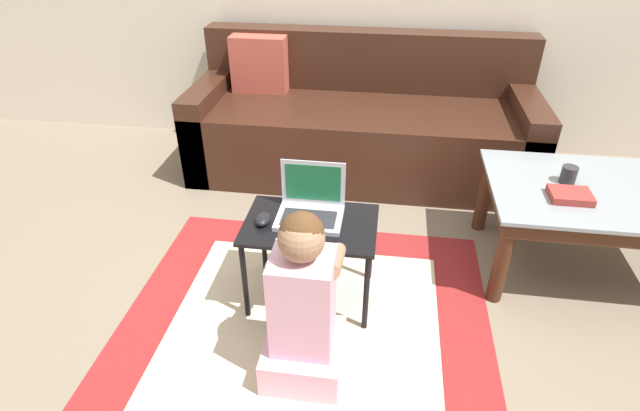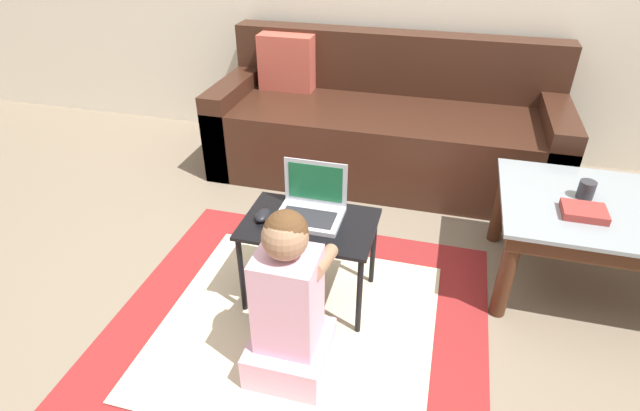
# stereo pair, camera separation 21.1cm
# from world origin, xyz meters

# --- Properties ---
(ground_plane) EXTENTS (16.00, 16.00, 0.00)m
(ground_plane) POSITION_xyz_m (0.00, 0.00, 0.00)
(ground_plane) COLOR #7F705B
(area_rug) EXTENTS (1.61, 1.53, 0.01)m
(area_rug) POSITION_xyz_m (-0.07, -0.20, 0.00)
(area_rug) COLOR maroon
(area_rug) RESTS_ON ground_plane
(couch) EXTENTS (2.15, 0.83, 0.84)m
(couch) POSITION_xyz_m (0.05, 1.34, 0.30)
(couch) COLOR #381E14
(couch) RESTS_ON ground_plane
(coffee_table) EXTENTS (0.98, 0.69, 0.46)m
(coffee_table) POSITION_xyz_m (1.21, 0.41, 0.39)
(coffee_table) COLOR gray
(coffee_table) RESTS_ON ground_plane
(laptop_desk) EXTENTS (0.56, 0.38, 0.42)m
(laptop_desk) POSITION_xyz_m (-0.07, 0.01, 0.36)
(laptop_desk) COLOR black
(laptop_desk) RESTS_ON ground_plane
(laptop) EXTENTS (0.28, 0.22, 0.23)m
(laptop) POSITION_xyz_m (-0.08, 0.06, 0.45)
(laptop) COLOR #B7BCC6
(laptop) RESTS_ON laptop_desk
(computer_mouse) EXTENTS (0.06, 0.10, 0.04)m
(computer_mouse) POSITION_xyz_m (-0.27, -0.02, 0.44)
(computer_mouse) COLOR black
(computer_mouse) RESTS_ON laptop_desk
(person_seated) EXTENTS (0.30, 0.39, 0.73)m
(person_seated) POSITION_xyz_m (-0.03, -0.40, 0.32)
(person_seated) COLOR #E5B2CC
(person_seated) RESTS_ON ground_plane
(cup_on_table) EXTENTS (0.07, 0.07, 0.08)m
(cup_on_table) POSITION_xyz_m (1.07, 0.46, 0.50)
(cup_on_table) COLOR #2D2D33
(cup_on_table) RESTS_ON coffee_table
(book_on_table) EXTENTS (0.18, 0.14, 0.03)m
(book_on_table) POSITION_xyz_m (1.04, 0.30, 0.47)
(book_on_table) COLOR #99332D
(book_on_table) RESTS_ON coffee_table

